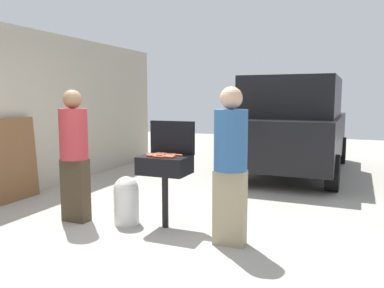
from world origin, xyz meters
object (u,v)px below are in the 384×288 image
hot_dog_10 (159,155)px  hot_dog_4 (161,154)px  hot_dog_0 (170,156)px  hot_dog_3 (152,155)px  hot_dog_8 (169,157)px  parked_minivan (294,125)px  hot_dog_2 (162,153)px  propane_tank (126,199)px  hot_dog_9 (161,154)px  hot_dog_5 (170,155)px  hot_dog_13 (178,155)px  leaning_board (14,160)px  person_right (230,160)px  hot_dog_12 (170,154)px  person_left (74,151)px  hot_dog_7 (167,157)px  hot_dog_11 (158,157)px  bbq_grill (165,168)px  hot_dog_1 (153,154)px  hot_dog_6 (151,156)px

hot_dog_10 → hot_dog_4: bearing=107.9°
hot_dog_0 → hot_dog_3: size_ratio=1.00×
hot_dog_8 → parked_minivan: bearing=78.9°
hot_dog_2 → propane_tank: hot_dog_2 is taller
hot_dog_0 → hot_dog_9: size_ratio=1.00×
hot_dog_5 → hot_dog_13: size_ratio=1.00×
hot_dog_9 → leaning_board: (-2.65, 0.19, -0.26)m
leaning_board → hot_dog_13: bearing=-3.5°
hot_dog_0 → hot_dog_2: same height
hot_dog_0 → person_right: size_ratio=0.08×
hot_dog_3 → hot_dog_5: same height
hot_dog_5 → hot_dog_12: 0.11m
propane_tank → person_left: person_left is taller
hot_dog_7 → hot_dog_10: same height
hot_dog_4 → hot_dog_5: (0.17, -0.07, 0.00)m
hot_dog_7 → hot_dog_11: (-0.09, -0.06, 0.00)m
hot_dog_12 → parked_minivan: bearing=77.2°
leaning_board → bbq_grill: bearing=-4.9°
hot_dog_12 → hot_dog_13: bearing=-20.7°
hot_dog_1 → hot_dog_5: same height
person_right → hot_dog_10: bearing=-12.5°
hot_dog_0 → hot_dog_11: same height
hot_dog_4 → propane_tank: hot_dog_4 is taller
hot_dog_10 → hot_dog_11: bearing=-66.0°
hot_dog_7 → person_right: 0.84m
hot_dog_11 → hot_dog_10: bearing=114.0°
bbq_grill → hot_dog_5: 0.17m
hot_dog_11 → hot_dog_9: bearing=110.1°
person_right → parked_minivan: 4.52m
hot_dog_6 → hot_dog_13: 0.32m
person_right → hot_dog_3: bearing=-9.8°
hot_dog_12 → leaning_board: size_ratio=0.10×
hot_dog_7 → person_left: size_ratio=0.08×
hot_dog_0 → hot_dog_1: size_ratio=1.00×
hot_dog_0 → hot_dog_6: (-0.22, -0.07, 0.00)m
hot_dog_6 → leaning_board: (-2.61, 0.35, -0.26)m
hot_dog_7 → hot_dog_12: same height
hot_dog_5 → leaning_board: size_ratio=0.10×
hot_dog_6 → hot_dog_10: same height
hot_dog_1 → leaning_board: (-2.55, 0.22, -0.26)m
hot_dog_13 → person_left: (-1.34, -0.28, 0.02)m
hot_dog_6 → leaning_board: leaning_board is taller
hot_dog_3 → propane_tank: size_ratio=0.21×
bbq_grill → hot_dog_9: bearing=148.7°
hot_dog_2 → hot_dog_3: size_ratio=1.00×
hot_dog_1 → hot_dog_12: size_ratio=1.00×
hot_dog_1 → parked_minivan: (1.15, 4.26, 0.11)m
hot_dog_6 → hot_dog_13: (0.27, 0.18, 0.00)m
hot_dog_4 → hot_dog_10: bearing=-72.1°
hot_dog_1 → parked_minivan: bearing=74.8°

